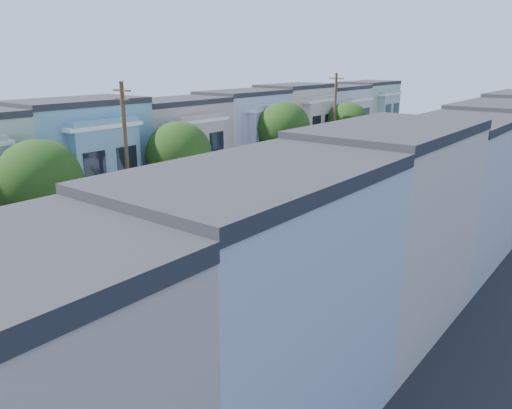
{
  "coord_description": "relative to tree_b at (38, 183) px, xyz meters",
  "views": [
    {
      "loc": [
        19.14,
        -17.13,
        11.39
      ],
      "look_at": [
        -0.43,
        7.65,
        2.2
      ],
      "focal_mm": 35.0,
      "sensor_mm": 36.0,
      "label": 1
    }
  ],
  "objects": [
    {
      "name": "ground",
      "position": [
        6.3,
        3.89,
        -4.98
      ],
      "size": [
        160.0,
        160.0,
        0.0
      ],
      "primitive_type": "plane",
      "color": "black",
      "rests_on": "ground"
    },
    {
      "name": "road_slab",
      "position": [
        6.3,
        18.89,
        -4.97
      ],
      "size": [
        12.0,
        70.0,
        0.02
      ],
      "primitive_type": "cube",
      "color": "black",
      "rests_on": "ground"
    },
    {
      "name": "curb_left",
      "position": [
        0.25,
        18.89,
        -4.91
      ],
      "size": [
        0.3,
        70.0,
        0.15
      ],
      "primitive_type": "cube",
      "color": "gray",
      "rests_on": "ground"
    },
    {
      "name": "curb_right",
      "position": [
        12.35,
        18.89,
        -4.91
      ],
      "size": [
        0.3,
        70.0,
        0.15
      ],
      "primitive_type": "cube",
      "color": "gray",
      "rests_on": "ground"
    },
    {
      "name": "sidewalk_left",
      "position": [
        -1.05,
        18.89,
        -4.91
      ],
      "size": [
        2.6,
        70.0,
        0.15
      ],
      "primitive_type": "cube",
      "color": "gray",
      "rests_on": "ground"
    },
    {
      "name": "sidewalk_right",
      "position": [
        13.65,
        18.89,
        -4.91
      ],
      "size": [
        2.6,
        70.0,
        0.15
      ],
      "primitive_type": "cube",
      "color": "gray",
      "rests_on": "ground"
    },
    {
      "name": "centerline",
      "position": [
        6.3,
        18.89,
        -4.98
      ],
      "size": [
        0.12,
        70.0,
        0.01
      ],
      "primitive_type": "cube",
      "color": "gold",
      "rests_on": "ground"
    },
    {
      "name": "townhouse_row_left",
      "position": [
        -4.85,
        18.89,
        -4.98
      ],
      "size": [
        5.0,
        70.0,
        8.5
      ],
      "primitive_type": "cube",
      "color": "#B9B6B2",
      "rests_on": "ground"
    },
    {
      "name": "townhouse_row_right",
      "position": [
        17.45,
        18.89,
        -4.98
      ],
      "size": [
        5.0,
        70.0,
        8.5
      ],
      "primitive_type": "cube",
      "color": "#B9B6B2",
      "rests_on": "ground"
    },
    {
      "name": "tree_b",
      "position": [
        0.0,
        0.0,
        0.0
      ],
      "size": [
        4.7,
        4.7,
        7.35
      ],
      "color": "black",
      "rests_on": "ground"
    },
    {
      "name": "tree_c",
      "position": [
        -0.0,
        10.23,
        0.04
      ],
      "size": [
        4.62,
        4.62,
        7.35
      ],
      "color": "black",
      "rests_on": "ground"
    },
    {
      "name": "tree_d",
      "position": [
        -0.0,
        22.76,
        0.57
      ],
      "size": [
        4.7,
        4.7,
        7.93
      ],
      "color": "black",
      "rests_on": "ground"
    },
    {
      "name": "tree_e",
      "position": [
        0.0,
        34.46,
        -0.23
      ],
      "size": [
        4.7,
        4.7,
        7.12
      ],
      "color": "black",
      "rests_on": "ground"
    },
    {
      "name": "tree_far_r",
      "position": [
        13.2,
        34.3,
        -0.92
      ],
      "size": [
        3.1,
        3.1,
        5.66
      ],
      "color": "black",
      "rests_on": "ground"
    },
    {
      "name": "utility_pole_near",
      "position": [
        0.0,
        5.89,
        0.17
      ],
      "size": [
        1.6,
        0.26,
        10.0
      ],
      "color": "#42301E",
      "rests_on": "ground"
    },
    {
      "name": "utility_pole_far",
      "position": [
        0.0,
        31.89,
        0.17
      ],
      "size": [
        1.6,
        0.26,
        10.0
      ],
      "color": "#42301E",
      "rests_on": "ground"
    },
    {
      "name": "fedex_truck",
      "position": [
        7.68,
        9.13,
        -3.11
      ],
      "size": [
        2.7,
        7.0,
        3.36
      ],
      "rotation": [
        0.0,
        0.0,
        0.11
      ],
      "color": "white",
      "rests_on": "ground"
    },
    {
      "name": "lead_sedan",
      "position": [
        8.64,
        19.77,
        -4.26
      ],
      "size": [
        2.57,
        5.29,
        1.45
      ],
      "primitive_type": "imported",
      "rotation": [
        0.0,
        0.0,
        -0.03
      ],
      "color": "black",
      "rests_on": "ground"
    },
    {
      "name": "parked_left_c",
      "position": [
        1.4,
        3.98,
        -4.32
      ],
      "size": [
        2.0,
        4.49,
        1.33
      ],
      "primitive_type": "imported",
      "rotation": [
        0.0,
        0.0,
        0.03
      ],
      "color": "#9099A6",
      "rests_on": "ground"
    },
    {
      "name": "parked_left_d",
      "position": [
        1.4,
        15.96,
        -4.25
      ],
      "size": [
        2.87,
        5.48,
        1.47
      ],
      "primitive_type": "imported",
      "rotation": [
        0.0,
        0.0,
        -0.08
      ],
      "color": "#64070B",
      "rests_on": "ground"
    },
    {
      "name": "parked_right_a",
      "position": [
        11.2,
        -5.68,
        -4.37
      ],
      "size": [
        1.53,
        3.73,
        1.22
      ],
      "primitive_type": "imported",
      "rotation": [
        0.0,
        0.0,
        -0.07
      ],
      "color": "#3D4447",
      "rests_on": "ground"
    },
    {
      "name": "parked_right_b",
      "position": [
        11.2,
        3.56,
        -4.23
      ],
      "size": [
        2.57,
        5.43,
        1.5
      ],
      "primitive_type": "imported",
      "rotation": [
        0.0,
        0.0,
        -0.02
      ],
      "color": "silver",
      "rests_on": "ground"
    },
    {
      "name": "parked_right_c",
      "position": [
        11.2,
        20.69,
        -4.3
      ],
      "size": [
        1.48,
        4.09,
        1.36
      ],
      "primitive_type": "imported",
      "rotation": [
        0.0,
        0.0,
        0.01
      ],
      "color": "black",
      "rests_on": "ground"
    },
    {
      "name": "parked_right_d",
      "position": [
        11.2,
        33.02,
        -4.33
      ],
      "size": [
        2.44,
        4.83,
        1.31
      ],
      "primitive_type": "imported",
      "rotation": [
        0.0,
        0.0,
        -0.06
      ],
      "color": "#11223A",
      "rests_on": "ground"
    },
    {
      "name": "motorcycle",
      "position": [
        11.24,
        -6.74,
        -4.54
      ],
      "size": [
        0.29,
        2.1,
        0.84
      ],
      "rotation": [
        0.0,
        0.0,
        0.03
      ],
      "color": "black",
      "rests_on": "ground"
    }
  ]
}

